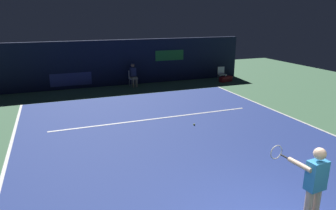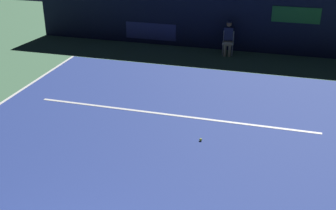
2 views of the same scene
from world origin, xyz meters
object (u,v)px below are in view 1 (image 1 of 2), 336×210
at_px(line_judge_on_chair, 133,75).
at_px(equipment_bag, 226,79).
at_px(courtside_chair_near, 222,73).
at_px(tennis_ball, 194,124).
at_px(tennis_player, 314,185).

height_order(line_judge_on_chair, equipment_bag, line_judge_on_chair).
xyz_separation_m(line_judge_on_chair, equipment_bag, (5.64, -0.73, -0.53)).
distance_m(courtside_chair_near, tennis_ball, 8.34).
relative_size(courtside_chair_near, equipment_bag, 1.05).
xyz_separation_m(courtside_chair_near, tennis_ball, (-5.03, -6.63, -0.46)).
height_order(tennis_player, tennis_ball, tennis_player).
bearing_deg(tennis_ball, courtside_chair_near, 52.80).
relative_size(line_judge_on_chair, equipment_bag, 1.57).
distance_m(tennis_player, line_judge_on_chair, 13.16).
height_order(tennis_player, equipment_bag, tennis_player).
xyz_separation_m(tennis_player, equipment_bag, (5.72, 12.43, -0.83)).
xyz_separation_m(tennis_ball, equipment_bag, (5.22, 6.42, 0.11)).
bearing_deg(line_judge_on_chair, tennis_player, -90.35).
xyz_separation_m(tennis_player, line_judge_on_chair, (0.08, 13.16, -0.30)).
relative_size(tennis_player, tennis_ball, 25.44).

